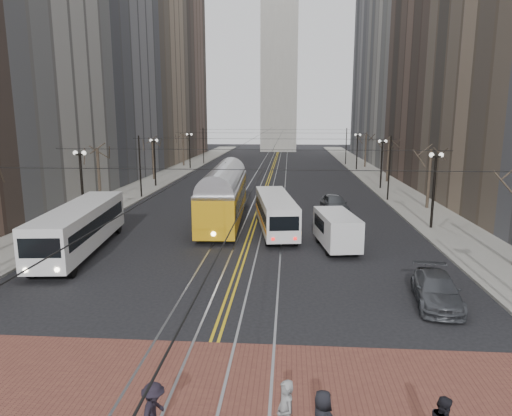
# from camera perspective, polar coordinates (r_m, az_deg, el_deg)

# --- Properties ---
(ground) EXTENTS (260.00, 260.00, 0.00)m
(ground) POSITION_cam_1_polar(r_m,az_deg,el_deg) (19.09, -4.76, -15.03)
(ground) COLOR black
(ground) RESTS_ON ground
(sidewalk_left) EXTENTS (5.00, 140.00, 0.15)m
(sidewalk_left) POSITION_cam_1_polar(r_m,az_deg,el_deg) (64.94, -11.78, 3.62)
(sidewalk_left) COLOR gray
(sidewalk_left) RESTS_ON ground
(sidewalk_right) EXTENTS (5.00, 140.00, 0.15)m
(sidewalk_right) POSITION_cam_1_polar(r_m,az_deg,el_deg) (63.65, 15.22, 3.31)
(sidewalk_right) COLOR gray
(sidewalk_right) RESTS_ON ground
(crosswalk_band) EXTENTS (25.00, 6.00, 0.01)m
(crosswalk_band) POSITION_cam_1_polar(r_m,az_deg,el_deg) (15.66, -7.17, -21.44)
(crosswalk_band) COLOR brown
(crosswalk_band) RESTS_ON ground
(streetcar_rails) EXTENTS (4.80, 130.00, 0.02)m
(streetcar_rails) POSITION_cam_1_polar(r_m,az_deg,el_deg) (62.53, 1.58, 3.50)
(streetcar_rails) COLOR gray
(streetcar_rails) RESTS_ON ground
(centre_lines) EXTENTS (0.42, 130.00, 0.01)m
(centre_lines) POSITION_cam_1_polar(r_m,az_deg,el_deg) (62.53, 1.58, 3.50)
(centre_lines) COLOR gold
(centre_lines) RESTS_ON ground
(building_left_mid) EXTENTS (16.00, 20.00, 34.00)m
(building_left_mid) POSITION_cam_1_polar(r_m,az_deg,el_deg) (69.49, -20.91, 17.62)
(building_left_mid) COLOR slate
(building_left_mid) RESTS_ON ground
(building_left_midfar) EXTENTS (20.00, 20.00, 52.00)m
(building_left_midfar) POSITION_cam_1_polar(r_m,az_deg,el_deg) (89.98, -16.86, 22.05)
(building_left_midfar) COLOR gray
(building_left_midfar) RESTS_ON ground
(building_left_far) EXTENTS (16.00, 20.00, 40.00)m
(building_left_far) POSITION_cam_1_polar(r_m,az_deg,el_deg) (107.34, -11.67, 17.21)
(building_left_far) COLOR brown
(building_left_far) RESTS_ON ground
(building_right_mid) EXTENTS (16.00, 20.00, 34.00)m
(building_right_mid) POSITION_cam_1_polar(r_m,az_deg,el_deg) (67.43, 25.06, 17.54)
(building_right_mid) COLOR brown
(building_right_mid) RESTS_ON ground
(building_right_midfar) EXTENTS (20.00, 20.00, 52.00)m
(building_right_midfar) POSITION_cam_1_polar(r_m,az_deg,el_deg) (88.28, 22.00, 21.96)
(building_right_midfar) COLOR #A29F98
(building_right_midfar) RESTS_ON ground
(building_right_far) EXTENTS (16.00, 20.00, 40.00)m
(building_right_far) POSITION_cam_1_polar(r_m,az_deg,el_deg) (106.02, 17.29, 17.03)
(building_right_far) COLOR slate
(building_right_far) RESTS_ON ground
(clock_tower) EXTENTS (12.00, 12.00, 66.00)m
(clock_tower) POSITION_cam_1_polar(r_m,az_deg,el_deg) (122.07, 3.01, 24.27)
(clock_tower) COLOR #B2AFA5
(clock_tower) RESTS_ON ground
(lamp_posts) EXTENTS (27.60, 57.20, 5.60)m
(lamp_posts) POSITION_cam_1_polar(r_m,az_deg,el_deg) (46.08, 0.69, 4.22)
(lamp_posts) COLOR black
(lamp_posts) RESTS_ON ground
(street_trees) EXTENTS (31.68, 53.28, 5.60)m
(street_trees) POSITION_cam_1_polar(r_m,az_deg,el_deg) (52.53, 1.12, 5.09)
(street_trees) COLOR #382D23
(street_trees) RESTS_ON ground
(trolley_wires) EXTENTS (25.96, 120.00, 6.60)m
(trolley_wires) POSITION_cam_1_polar(r_m,az_deg,el_deg) (52.02, 1.10, 6.10)
(trolley_wires) COLOR black
(trolley_wires) RESTS_ON ground
(transit_bus) EXTENTS (3.74, 12.07, 2.97)m
(transit_bus) POSITION_cam_1_polar(r_m,az_deg,el_deg) (30.92, -21.10, -2.52)
(transit_bus) COLOR silver
(transit_bus) RESTS_ON ground
(streetcar) EXTENTS (3.51, 15.32, 3.59)m
(streetcar) POSITION_cam_1_polar(r_m,az_deg,el_deg) (37.44, -3.99, 1.00)
(streetcar) COLOR gold
(streetcar) RESTS_ON ground
(rear_bus) EXTENTS (3.63, 10.48, 2.68)m
(rear_bus) POSITION_cam_1_polar(r_m,az_deg,el_deg) (34.19, 2.45, -0.74)
(rear_bus) COLOR white
(rear_bus) RESTS_ON ground
(cargo_van) EXTENTS (2.78, 5.54, 2.35)m
(cargo_van) POSITION_cam_1_polar(r_m,az_deg,el_deg) (30.11, 10.03, -2.89)
(cargo_van) COLOR silver
(cargo_van) RESTS_ON ground
(sedan_grey) EXTENTS (2.58, 5.15, 1.69)m
(sedan_grey) POSITION_cam_1_polar(r_m,az_deg,el_deg) (41.51, 9.78, 0.54)
(sedan_grey) COLOR #474B4F
(sedan_grey) RESTS_ON ground
(sedan_parked) EXTENTS (2.50, 4.89, 1.36)m
(sedan_parked) POSITION_cam_1_polar(r_m,az_deg,el_deg) (22.80, 21.64, -9.48)
(sedan_parked) COLOR #414348
(sedan_parked) RESTS_ON ground
(pedestrian_b) EXTENTS (0.69, 0.82, 1.91)m
(pedestrian_b) POSITION_cam_1_polar(r_m,az_deg,el_deg) (12.81, 3.67, -24.47)
(pedestrian_b) COLOR gray
(pedestrian_b) RESTS_ON crosswalk_band
(pedestrian_d) EXTENTS (0.71, 1.14, 1.70)m
(pedestrian_d) POSITION_cam_1_polar(r_m,az_deg,el_deg) (13.32, -12.64, -23.74)
(pedestrian_d) COLOR black
(pedestrian_d) RESTS_ON crosswalk_band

